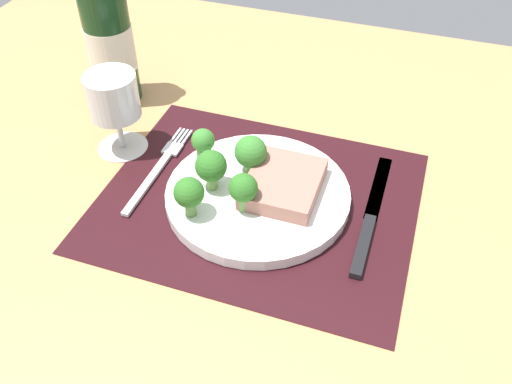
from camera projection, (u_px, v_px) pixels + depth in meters
The scene contains 13 objects.
ground_plane at pixel (258, 209), 73.42cm from camera, with size 140.00×110.00×3.00cm, color tan.
placemat at pixel (258, 200), 72.29cm from camera, with size 40.63×33.26×0.30cm, color black.
plate at pixel (258, 195), 71.65cm from camera, with size 24.02×24.02×1.60cm, color white.
steak at pixel (284, 184), 70.40cm from camera, with size 9.12×10.97×2.22cm, color #9E6B5B.
broccoli_near_steak at pixel (189, 193), 65.60cm from camera, with size 3.77×3.77×5.51cm.
broccoli_center at pixel (251, 152), 71.81cm from camera, with size 4.32×4.32×5.43cm.
broccoli_front_edge at pixel (203, 143), 73.91cm from camera, with size 3.21×3.21×4.81cm.
broccoli_back_left at pixel (211, 167), 69.22cm from camera, with size 4.09×4.09×5.65cm.
broccoli_near_fork at pixel (243, 189), 66.33cm from camera, with size 3.62×3.62×5.35cm.
fork at pixel (159, 167), 76.55cm from camera, with size 2.40×19.20×0.50cm.
knife at pixel (370, 221), 68.90cm from camera, with size 1.80×23.00×0.80cm.
wine_bottle at pixel (109, 39), 83.53cm from camera, with size 7.26×7.26×27.74cm.
wine_glass at pixel (114, 101), 75.21cm from camera, with size 7.29×7.29×12.02cm.
Camera 1 is at (16.59, -49.53, 50.14)cm, focal length 38.56 mm.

